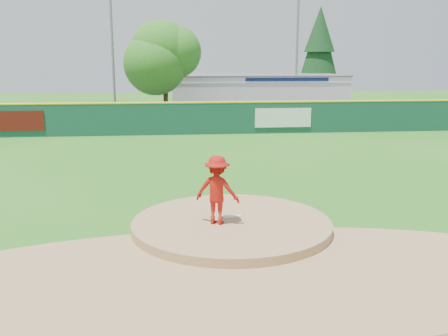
{
  "coord_description": "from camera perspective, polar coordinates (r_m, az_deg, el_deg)",
  "views": [
    {
      "loc": [
        -1.58,
        -13.06,
        4.59
      ],
      "look_at": [
        0.0,
        2.0,
        1.3
      ],
      "focal_mm": 40.0,
      "sensor_mm": 36.0,
      "label": 1
    }
  ],
  "objects": [
    {
      "name": "pitching_rubber",
      "position": [
        14.13,
        0.72,
        -5.54
      ],
      "size": [
        0.6,
        0.15,
        0.04
      ],
      "primitive_type": "cube",
      "color": "white",
      "rests_on": "pitchers_mound"
    },
    {
      "name": "infield_dirt_arc",
      "position": [
        11.17,
        2.74,
        -11.99
      ],
      "size": [
        15.4,
        15.4,
        0.01
      ],
      "primitive_type": "cylinder",
      "color": "#9E774C",
      "rests_on": "ground"
    },
    {
      "name": "pitcher",
      "position": [
        13.36,
        -0.78,
        -2.52
      ],
      "size": [
        1.37,
        1.09,
        1.86
      ],
      "primitive_type": "imported",
      "rotation": [
        0.0,
        0.0,
        2.76
      ],
      "color": "#A4130E",
      "rests_on": "pitchers_mound"
    },
    {
      "name": "parking_lot",
      "position": [
        40.35,
        -3.73,
        5.71
      ],
      "size": [
        44.0,
        16.0,
        0.02
      ],
      "primitive_type": "cube",
      "color": "#38383A",
      "rests_on": "ground"
    },
    {
      "name": "van",
      "position": [
        34.79,
        6.38,
        5.77
      ],
      "size": [
        5.44,
        3.88,
        1.38
      ],
      "primitive_type": "imported",
      "rotation": [
        0.0,
        0.0,
        1.21
      ],
      "color": "silver",
      "rests_on": "parking_lot"
    },
    {
      "name": "ground",
      "position": [
        13.94,
        0.87,
        -6.98
      ],
      "size": [
        120.0,
        120.0,
        0.0
      ],
      "primitive_type": "plane",
      "color": "#286B19",
      "rests_on": "ground"
    },
    {
      "name": "fence_banners",
      "position": [
        31.21,
        -8.25,
        5.53
      ],
      "size": [
        20.11,
        0.04,
        1.2
      ],
      "color": "#58120C",
      "rests_on": "ground"
    },
    {
      "name": "conifer_tree",
      "position": [
        51.19,
        10.84,
        13.11
      ],
      "size": [
        4.4,
        4.4,
        9.5
      ],
      "color": "#382314",
      "rests_on": "ground"
    },
    {
      "name": "light_pole_left",
      "position": [
        40.33,
        -12.67,
        14.05
      ],
      "size": [
        1.75,
        0.25,
        11.0
      ],
      "color": "gray",
      "rests_on": "ground"
    },
    {
      "name": "playground_slide",
      "position": [
        38.97,
        -23.07,
        5.56
      ],
      "size": [
        0.89,
        2.51,
        1.39
      ],
      "color": "#1934D5",
      "rests_on": "ground"
    },
    {
      "name": "light_pole_right",
      "position": [
        43.38,
        8.35,
        13.39
      ],
      "size": [
        1.75,
        0.25,
        10.0
      ],
      "color": "gray",
      "rests_on": "ground"
    },
    {
      "name": "deciduous_tree",
      "position": [
        38.06,
        -6.78,
        12.12
      ],
      "size": [
        5.6,
        5.6,
        7.36
      ],
      "color": "#382314",
      "rests_on": "ground"
    },
    {
      "name": "pool_building_grp",
      "position": [
        45.78,
        3.58,
        8.57
      ],
      "size": [
        15.2,
        8.2,
        3.31
      ],
      "color": "silver",
      "rests_on": "ground"
    },
    {
      "name": "outfield_fence",
      "position": [
        31.3,
        -3.08,
        5.82
      ],
      "size": [
        40.0,
        0.14,
        2.07
      ],
      "color": "#144132",
      "rests_on": "ground"
    },
    {
      "name": "pitchers_mound",
      "position": [
        13.94,
        0.87,
        -6.98
      ],
      "size": [
        5.5,
        5.5,
        0.5
      ],
      "primitive_type": "cylinder",
      "color": "#9E774C",
      "rests_on": "ground"
    }
  ]
}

